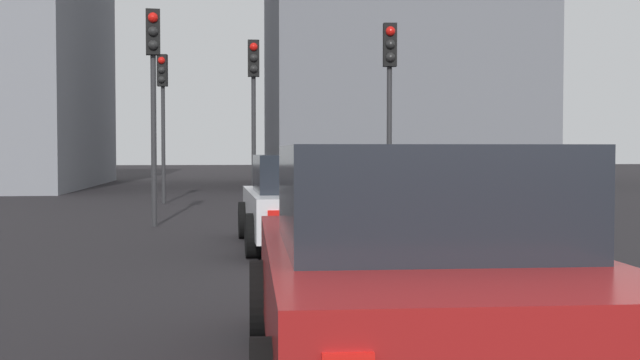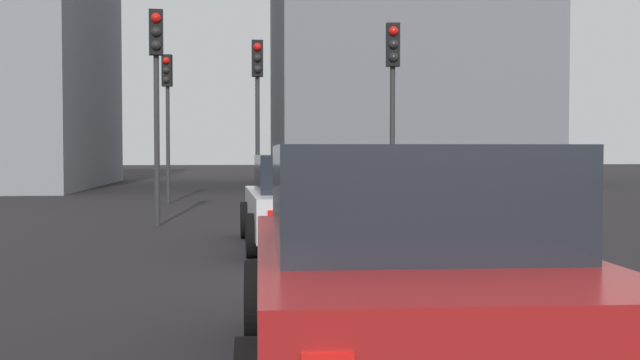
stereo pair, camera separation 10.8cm
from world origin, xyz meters
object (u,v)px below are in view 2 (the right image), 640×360
object	(u,v)px
traffic_light_far_left	(167,97)
car_red_second	(403,271)
car_white_lead	(306,202)
traffic_light_near_right	(156,71)
traffic_light_near_left	(393,80)
traffic_light_far_right	(257,89)

from	to	relation	value
traffic_light_far_left	car_red_second	bearing A→B (deg)	16.33
car_white_lead	traffic_light_near_right	world-z (taller)	traffic_light_near_right
traffic_light_near_right	traffic_light_far_left	world-z (taller)	traffic_light_near_right
car_white_lead	traffic_light_near_right	size ratio (longest dim) A/B	0.95
traffic_light_far_left	traffic_light_near_left	bearing A→B (deg)	45.38
traffic_light_far_left	traffic_light_far_right	size ratio (longest dim) A/B	1.00
car_white_lead	traffic_light_near_left	bearing A→B (deg)	-30.76
car_red_second	traffic_light_far_right	bearing A→B (deg)	3.67
car_white_lead	traffic_light_far_left	xyz separation A→B (m)	(10.40, 3.06, 2.34)
car_white_lead	traffic_light_near_right	bearing A→B (deg)	35.25
car_white_lead	traffic_light_near_left	size ratio (longest dim) A/B	0.99
traffic_light_far_right	traffic_light_near_left	bearing A→B (deg)	39.47
car_red_second	traffic_light_near_right	xyz separation A→B (m)	(11.06, 2.67, 2.35)
car_red_second	traffic_light_far_right	xyz separation A→B (m)	(14.70, 0.56, 2.30)
car_white_lead	traffic_light_near_right	xyz separation A→B (m)	(3.58, 2.68, 2.39)
car_white_lead	car_red_second	distance (m)	7.48
car_white_lead	traffic_light_near_left	xyz separation A→B (m)	(3.88, -2.17, 2.30)
traffic_light_near_left	car_white_lead	bearing A→B (deg)	-23.63
car_white_lead	traffic_light_near_left	world-z (taller)	traffic_light_near_left
traffic_light_near_right	traffic_light_near_left	bearing A→B (deg)	87.50
car_white_lead	traffic_light_near_left	distance (m)	5.00
car_white_lead	traffic_light_far_left	distance (m)	11.09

